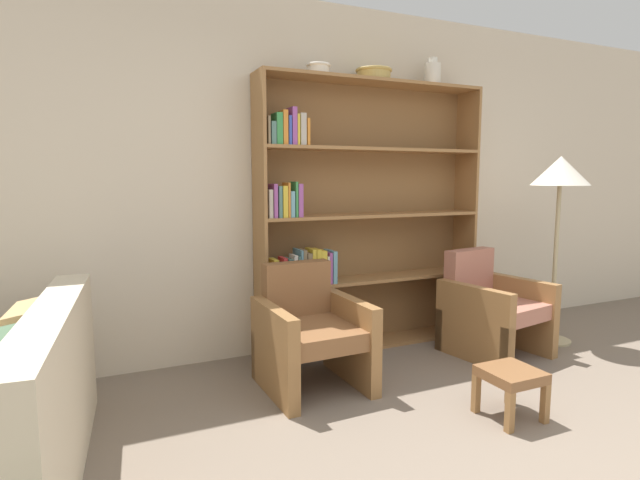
{
  "coord_description": "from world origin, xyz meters",
  "views": [
    {
      "loc": [
        -1.78,
        -1.31,
        1.39
      ],
      "look_at": [
        -0.33,
        1.91,
        0.95
      ],
      "focal_mm": 28.0,
      "sensor_mm": 36.0,
      "label": 1
    }
  ],
  "objects_px": {
    "floor_lamp": "(560,180)",
    "footstool": "(511,379)",
    "bookshelf": "(353,223)",
    "armchair_leather": "(310,332)",
    "armchair_cushioned": "(491,308)",
    "vase_tall": "(433,74)",
    "bowl_terracotta": "(318,69)",
    "bowl_cream": "(374,74)"
  },
  "relations": [
    {
      "from": "bookshelf",
      "to": "footstool",
      "type": "height_order",
      "value": "bookshelf"
    },
    {
      "from": "bowl_terracotta",
      "to": "floor_lamp",
      "type": "distance_m",
      "value": 2.18
    },
    {
      "from": "armchair_leather",
      "to": "armchair_cushioned",
      "type": "distance_m",
      "value": 1.57
    },
    {
      "from": "vase_tall",
      "to": "floor_lamp",
      "type": "height_order",
      "value": "vase_tall"
    },
    {
      "from": "bookshelf",
      "to": "floor_lamp",
      "type": "height_order",
      "value": "bookshelf"
    },
    {
      "from": "bowl_terracotta",
      "to": "armchair_leather",
      "type": "distance_m",
      "value": 1.95
    },
    {
      "from": "armchair_cushioned",
      "to": "footstool",
      "type": "relative_size",
      "value": 2.64
    },
    {
      "from": "bowl_terracotta",
      "to": "bowl_cream",
      "type": "bearing_deg",
      "value": 0.0
    },
    {
      "from": "armchair_leather",
      "to": "armchair_cushioned",
      "type": "bearing_deg",
      "value": 178.42
    },
    {
      "from": "vase_tall",
      "to": "armchair_leather",
      "type": "relative_size",
      "value": 0.28
    },
    {
      "from": "vase_tall",
      "to": "bowl_terracotta",
      "type": "bearing_deg",
      "value": 180.0
    },
    {
      "from": "armchair_leather",
      "to": "floor_lamp",
      "type": "height_order",
      "value": "floor_lamp"
    },
    {
      "from": "bowl_cream",
      "to": "footstool",
      "type": "xyz_separation_m",
      "value": [
        0.09,
        -1.46,
        -1.97
      ]
    },
    {
      "from": "bookshelf",
      "to": "footstool",
      "type": "distance_m",
      "value": 1.7
    },
    {
      "from": "armchair_leather",
      "to": "vase_tall",
      "type": "bearing_deg",
      "value": -159.21
    },
    {
      "from": "floor_lamp",
      "to": "footstool",
      "type": "relative_size",
      "value": 5.13
    },
    {
      "from": "floor_lamp",
      "to": "footstool",
      "type": "xyz_separation_m",
      "value": [
        -1.36,
        -0.89,
        -1.15
      ]
    },
    {
      "from": "bowl_cream",
      "to": "vase_tall",
      "type": "distance_m",
      "value": 0.57
    },
    {
      "from": "armchair_leather",
      "to": "armchair_cushioned",
      "type": "xyz_separation_m",
      "value": [
        1.57,
        -0.0,
        0.0
      ]
    },
    {
      "from": "vase_tall",
      "to": "armchair_cushioned",
      "type": "distance_m",
      "value": 1.98
    },
    {
      "from": "bowl_cream",
      "to": "armchair_leather",
      "type": "bearing_deg",
      "value": -144.72
    },
    {
      "from": "bowl_terracotta",
      "to": "armchair_leather",
      "type": "xyz_separation_m",
      "value": [
        -0.31,
        -0.56,
        -1.84
      ]
    },
    {
      "from": "bowl_cream",
      "to": "armchair_cushioned",
      "type": "bearing_deg",
      "value": -35.39
    },
    {
      "from": "bookshelf",
      "to": "bowl_cream",
      "type": "height_order",
      "value": "bowl_cream"
    },
    {
      "from": "bookshelf",
      "to": "bowl_cream",
      "type": "relative_size",
      "value": 7.45
    },
    {
      "from": "bookshelf",
      "to": "armchair_cushioned",
      "type": "distance_m",
      "value": 1.29
    },
    {
      "from": "bowl_terracotta",
      "to": "armchair_cushioned",
      "type": "height_order",
      "value": "bowl_terracotta"
    },
    {
      "from": "armchair_cushioned",
      "to": "floor_lamp",
      "type": "xyz_separation_m",
      "value": [
        0.67,
        -0.01,
        1.01
      ]
    },
    {
      "from": "bowl_cream",
      "to": "armchair_cushioned",
      "type": "relative_size",
      "value": 0.36
    },
    {
      "from": "armchair_leather",
      "to": "floor_lamp",
      "type": "xyz_separation_m",
      "value": [
        2.24,
        -0.01,
        1.01
      ]
    },
    {
      "from": "bookshelf",
      "to": "armchair_leather",
      "type": "bearing_deg",
      "value": -137.39
    },
    {
      "from": "bookshelf",
      "to": "floor_lamp",
      "type": "bearing_deg",
      "value": -20.17
    },
    {
      "from": "bowl_terracotta",
      "to": "footstool",
      "type": "relative_size",
      "value": 0.59
    },
    {
      "from": "bowl_terracotta",
      "to": "armchair_leather",
      "type": "relative_size",
      "value": 0.23
    },
    {
      "from": "floor_lamp",
      "to": "bookshelf",
      "type": "bearing_deg",
      "value": 159.83
    },
    {
      "from": "vase_tall",
      "to": "floor_lamp",
      "type": "distance_m",
      "value": 1.37
    },
    {
      "from": "armchair_leather",
      "to": "bowl_terracotta",
      "type": "bearing_deg",
      "value": -120.57
    },
    {
      "from": "bookshelf",
      "to": "footstool",
      "type": "relative_size",
      "value": 7.04
    },
    {
      "from": "bowl_cream",
      "to": "floor_lamp",
      "type": "bearing_deg",
      "value": -21.36
    },
    {
      "from": "bookshelf",
      "to": "armchair_leather",
      "type": "height_order",
      "value": "bookshelf"
    },
    {
      "from": "bowl_cream",
      "to": "footstool",
      "type": "distance_m",
      "value": 2.46
    },
    {
      "from": "floor_lamp",
      "to": "armchair_cushioned",
      "type": "bearing_deg",
      "value": 178.97
    }
  ]
}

